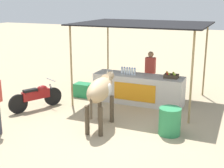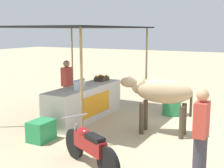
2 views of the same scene
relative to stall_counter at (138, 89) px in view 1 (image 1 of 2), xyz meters
name	(u,v)px [view 1 (image 1 of 2)]	position (x,y,z in m)	size (l,w,h in m)	color
ground_plane	(113,126)	(0.00, -2.20, -0.48)	(60.00, 60.00, 0.00)	tan
stall_counter	(138,89)	(0.00, 0.00, 0.00)	(3.00, 0.82, 0.96)	beige
stall_awning	(143,26)	(0.00, 0.30, 2.06)	(4.20, 3.20, 2.65)	black
water_bottle_row	(128,71)	(-0.35, -0.05, 0.59)	(0.52, 0.07, 0.25)	silver
fruit_crate	(171,76)	(1.07, 0.05, 0.55)	(0.44, 0.32, 0.18)	#3F3326
vendor_behind_counter	(150,74)	(0.17, 0.75, 0.37)	(0.34, 0.22, 1.65)	#383842
cooler_box	(83,90)	(-2.04, -0.10, -0.24)	(0.60, 0.44, 0.48)	#268C4C
water_barrel	(170,121)	(1.56, -2.11, -0.12)	(0.57, 0.57, 0.72)	#2D8C51
cow	(101,91)	(-0.27, -2.37, 0.55)	(0.67, 1.84, 1.44)	tan
motorcycle_parked	(37,96)	(-2.77, -1.86, -0.05)	(0.95, 1.64, 0.90)	black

